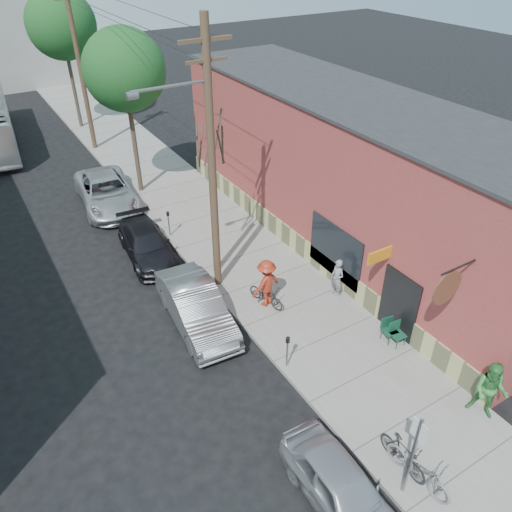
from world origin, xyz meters
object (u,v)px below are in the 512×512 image
car_1 (196,307)px  car_2 (147,244)px  tree_bare (214,219)px  parking_meter_near (287,347)px  parking_meter_far (168,220)px  parked_bike_b (419,469)px  sign_post (414,450)px  parked_bike_a (403,454)px  car_3 (107,192)px  patio_chair_b (398,334)px  patron_green (490,391)px  tree_leafy_mid (124,70)px  utility_pole_near (210,162)px  patron_grey (337,278)px  tree_leafy_far (61,24)px  cyclist (266,283)px  patio_chair_a (390,330)px  car_0 (342,488)px

car_1 → car_2: size_ratio=1.06×
tree_bare → parking_meter_near: bearing=-95.2°
parking_meter_far → parked_bike_b: 14.75m
car_2 → sign_post: bearing=-78.2°
parked_bike_a → car_3: (-2.00, 18.84, 0.14)m
patio_chair_b → patron_green: bearing=-82.5°
parking_meter_near → car_1: car_1 is taller
tree_leafy_mid → parked_bike_a: 20.29m
utility_pole_near → patron_grey: 6.51m
parking_meter_near → parked_bike_b: bearing=-83.5°
patron_green → car_1: 9.81m
car_1 → parked_bike_a: bearing=-71.1°
parking_meter_near → utility_pole_near: bearing=88.5°
utility_pole_near → tree_bare: utility_pole_near is taller
parking_meter_far → tree_leafy_far: (0.55, 17.14, 5.83)m
parking_meter_near → car_3: size_ratio=0.22×
parking_meter_far → cyclist: size_ratio=0.64×
patio_chair_a → tree_leafy_mid: bearing=111.3°
sign_post → parking_meter_near: sign_post is taller
parking_meter_near → utility_pole_near: size_ratio=0.12×
parked_bike_a → car_0: (-2.00, 0.10, 0.02)m
parking_meter_far → car_3: 4.85m
cyclist → car_2: 6.20m
tree_leafy_far → patron_green: 32.06m
parking_meter_far → tree_bare: (0.55, -3.61, 1.65)m
patio_chair_b → parked_bike_a: parked_bike_a is taller
car_3 → car_2: bearing=-84.6°
sign_post → car_3: sign_post is taller
car_0 → car_2: car_0 is taller
tree_leafy_mid → car_3: 6.03m
sign_post → parking_meter_far: 14.77m
patio_chair_a → tree_bare: bearing=124.7°
tree_bare → patio_chair_b: size_ratio=5.63×
parked_bike_b → car_1: bearing=97.8°
utility_pole_near → car_1: utility_pole_near is taller
parking_meter_far → patron_grey: size_ratio=0.76×
patio_chair_b → utility_pole_near: bearing=126.6°
patio_chair_b → car_1: bearing=145.2°
patio_chair_b → patron_grey: 3.24m
tree_leafy_mid → parked_bike_b: (0.04, -19.97, -5.76)m
utility_pole_near → parked_bike_b: bearing=-87.5°
car_3 → parking_meter_far: bearing=-67.1°
patio_chair_a → car_1: (-5.26, 4.41, 0.19)m
utility_pole_near → tree_leafy_far: bearing=88.9°
parking_meter_far → patio_chair_b: 11.41m
utility_pole_near → car_2: (-1.59, 3.48, -4.76)m
utility_pole_near → car_0: (-1.59, -9.71, -4.74)m
sign_post → parking_meter_near: (-0.10, 5.13, -0.85)m
patio_chair_b → parked_bike_b: bearing=-122.5°
utility_pole_near → cyclist: utility_pole_near is taller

